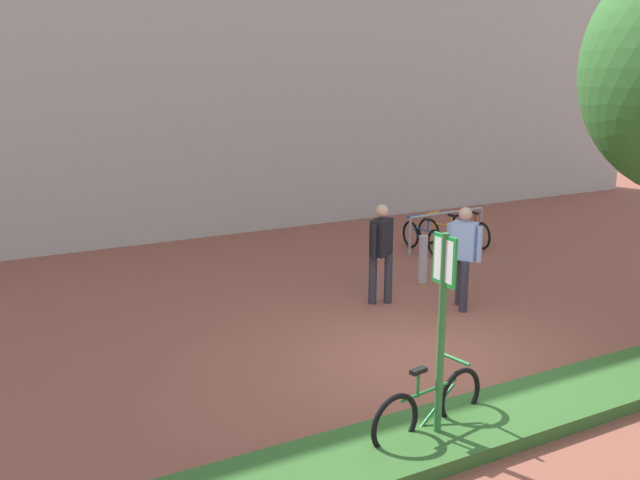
# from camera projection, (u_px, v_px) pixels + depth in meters

# --- Properties ---
(ground_plane) EXTENTS (60.00, 60.00, 0.00)m
(ground_plane) POSITION_uv_depth(u_px,v_px,m) (428.00, 360.00, 9.67)
(ground_plane) COLOR brown
(building_facade) EXTENTS (28.00, 1.20, 10.00)m
(building_facade) POSITION_uv_depth(u_px,v_px,m) (200.00, 19.00, 16.10)
(building_facade) COLOR #B2ADA3
(building_facade) RESTS_ON ground
(planter_strip) EXTENTS (7.00, 1.10, 0.16)m
(planter_strip) POSITION_uv_depth(u_px,v_px,m) (467.00, 428.00, 7.68)
(planter_strip) COLOR #336028
(planter_strip) RESTS_ON ground
(parking_sign_post) EXTENTS (0.08, 0.36, 2.33)m
(parking_sign_post) POSITION_uv_depth(u_px,v_px,m) (442.00, 309.00, 7.14)
(parking_sign_post) COLOR #2D7238
(parking_sign_post) RESTS_ON ground
(bike_at_sign) EXTENTS (1.67, 0.45, 0.86)m
(bike_at_sign) POSITION_uv_depth(u_px,v_px,m) (429.00, 407.00, 7.58)
(bike_at_sign) COLOR black
(bike_at_sign) RESTS_ON ground
(bike_rack_cluster) EXTENTS (2.11, 1.63, 0.83)m
(bike_rack_cluster) POSITION_uv_depth(u_px,v_px,m) (446.00, 233.00, 15.57)
(bike_rack_cluster) COLOR #99999E
(bike_rack_cluster) RESTS_ON ground
(bollard_steel) EXTENTS (0.16, 0.16, 0.90)m
(bollard_steel) POSITION_uv_depth(u_px,v_px,m) (423.00, 259.00, 13.05)
(bollard_steel) COLOR #ADADB2
(bollard_steel) RESTS_ON ground
(person_casual_tan) EXTENTS (0.41, 0.54, 1.72)m
(person_casual_tan) POSITION_uv_depth(u_px,v_px,m) (464.00, 251.00, 11.53)
(person_casual_tan) COLOR #2D2D38
(person_casual_tan) RESTS_ON ground
(person_suited_dark) EXTENTS (0.55, 0.40, 1.72)m
(person_suited_dark) POSITION_uv_depth(u_px,v_px,m) (381.00, 247.00, 11.77)
(person_suited_dark) COLOR #2D2D38
(person_suited_dark) RESTS_ON ground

